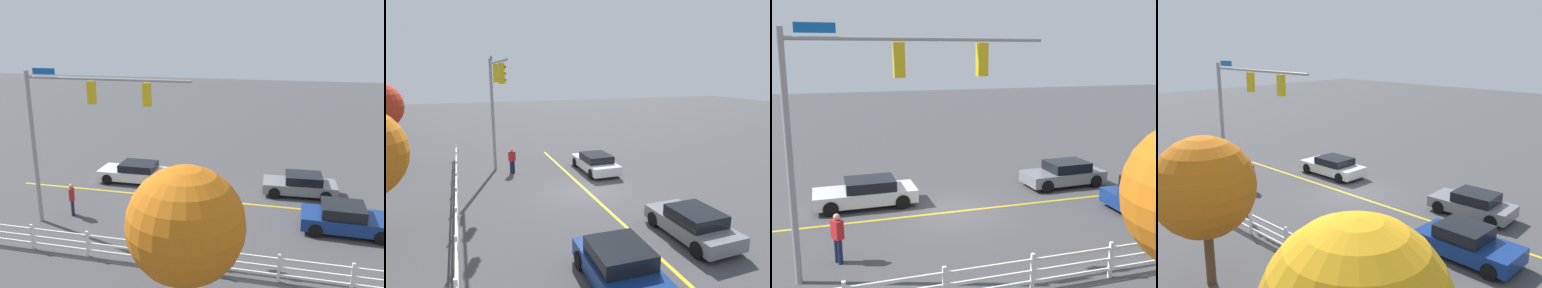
# 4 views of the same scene
# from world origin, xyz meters

# --- Properties ---
(ground_plane) EXTENTS (120.00, 120.00, 0.00)m
(ground_plane) POSITION_xyz_m (0.00, 0.00, 0.00)
(ground_plane) COLOR #444447
(lane_center_stripe) EXTENTS (28.00, 0.16, 0.01)m
(lane_center_stripe) POSITION_xyz_m (-4.00, 0.00, 0.00)
(lane_center_stripe) COLOR gold
(lane_center_stripe) RESTS_ON ground_plane
(signal_assembly) EXTENTS (7.79, 0.38, 7.53)m
(signal_assembly) POSITION_xyz_m (3.83, 4.40, 5.30)
(signal_assembly) COLOR gray
(signal_assembly) RESTS_ON ground_plane
(car_0) EXTENTS (4.18, 2.07, 1.35)m
(car_0) POSITION_xyz_m (-8.52, 2.10, 0.66)
(car_0) COLOR navy
(car_0) RESTS_ON ground_plane
(car_1) EXTENTS (4.46, 1.99, 1.23)m
(car_1) POSITION_xyz_m (3.42, -1.91, 0.62)
(car_1) COLOR silver
(car_1) RESTS_ON ground_plane
(car_2) EXTENTS (4.16, 2.03, 1.25)m
(car_2) POSITION_xyz_m (-6.54, -2.06, 0.62)
(car_2) COLOR slate
(car_2) RESTS_ON ground_plane
(pedestrian) EXTENTS (0.42, 0.48, 1.69)m
(pedestrian) POSITION_xyz_m (4.83, 3.43, 0.93)
(pedestrian) COLOR #191E3F
(pedestrian) RESTS_ON ground_plane
(white_rail_fence) EXTENTS (26.10, 0.10, 1.15)m
(white_rail_fence) POSITION_xyz_m (-3.00, 6.90, 0.60)
(white_rail_fence) COLOR white
(white_rail_fence) RESTS_ON ground_plane
(tree_0) EXTENTS (3.57, 3.57, 5.42)m
(tree_0) POSITION_xyz_m (-2.86, 10.17, 3.62)
(tree_0) COLOR brown
(tree_0) RESTS_ON ground_plane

